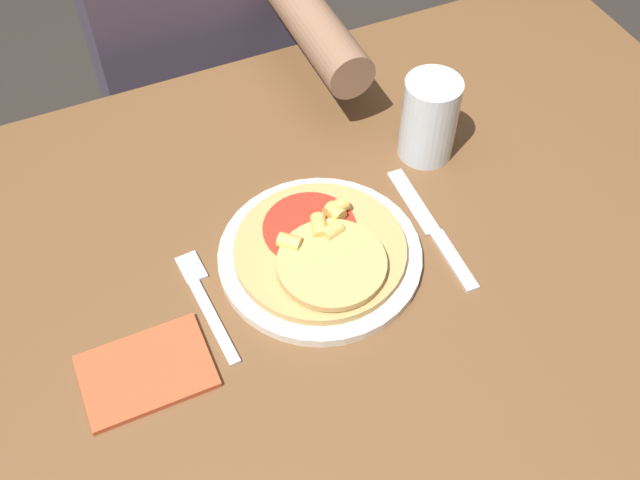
# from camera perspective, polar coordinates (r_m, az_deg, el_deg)

# --- Properties ---
(dining_table) EXTENTS (1.28, 0.94, 0.78)m
(dining_table) POSITION_cam_1_polar(r_m,az_deg,el_deg) (1.03, 2.45, -6.60)
(dining_table) COLOR brown
(dining_table) RESTS_ON ground_plane
(plate) EXTENTS (0.26, 0.26, 0.01)m
(plate) POSITION_cam_1_polar(r_m,az_deg,el_deg) (0.95, 0.00, -1.23)
(plate) COLOR silver
(plate) RESTS_ON dining_table
(pizza) EXTENTS (0.22, 0.22, 0.04)m
(pizza) POSITION_cam_1_polar(r_m,az_deg,el_deg) (0.94, 0.16, -0.76)
(pizza) COLOR tan
(pizza) RESTS_ON plate
(fork) EXTENTS (0.03, 0.18, 0.00)m
(fork) POSITION_cam_1_polar(r_m,az_deg,el_deg) (0.93, -8.80, -4.45)
(fork) COLOR silver
(fork) RESTS_ON dining_table
(knife) EXTENTS (0.03, 0.22, 0.00)m
(knife) POSITION_cam_1_polar(r_m,az_deg,el_deg) (1.00, 8.58, 0.81)
(knife) COLOR silver
(knife) RESTS_ON dining_table
(drinking_glass) EXTENTS (0.08, 0.08, 0.13)m
(drinking_glass) POSITION_cam_1_polar(r_m,az_deg,el_deg) (1.06, 8.32, 9.13)
(drinking_glass) COLOR silver
(drinking_glass) RESTS_ON dining_table
(napkin) EXTENTS (0.15, 0.10, 0.01)m
(napkin) POSITION_cam_1_polar(r_m,az_deg,el_deg) (0.89, -13.09, -9.72)
(napkin) COLOR #C6512D
(napkin) RESTS_ON dining_table
(person_diner) EXTENTS (0.37, 0.52, 1.21)m
(person_diner) POSITION_cam_1_polar(r_m,az_deg,el_deg) (1.43, -9.17, 15.26)
(person_diner) COLOR #2D2D38
(person_diner) RESTS_ON ground_plane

